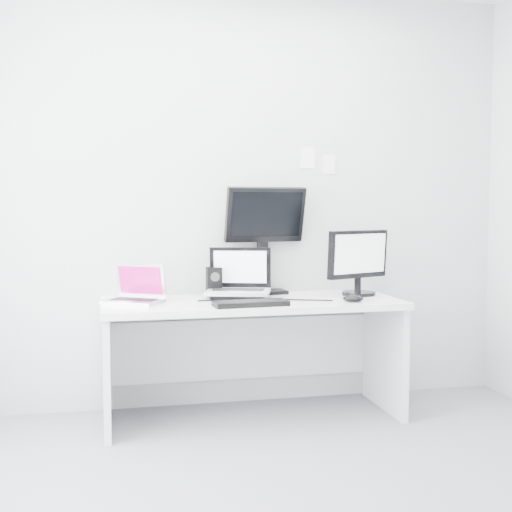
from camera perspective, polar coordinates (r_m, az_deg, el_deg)
ground at (r=3.12m, az=4.82°, el=-20.45°), size 3.60×3.60×0.00m
back_wall at (r=4.38m, az=-1.30°, el=4.92°), size 3.60×0.00×3.60m
desk at (r=4.15m, az=-0.33°, el=-8.77°), size 1.80×0.70×0.73m
macbook at (r=4.00m, az=-10.44°, el=-2.25°), size 0.40×0.38×0.24m
speaker at (r=4.24m, az=-3.60°, el=-2.21°), size 0.10×0.10×0.18m
dell_laptop at (r=4.11m, az=-1.54°, el=-1.44°), size 0.46×0.40×0.32m
rear_monitor at (r=4.34m, az=0.70°, el=1.45°), size 0.54×0.25×0.71m
samsung_monitor at (r=4.33m, az=8.77°, el=-0.47°), size 0.52×0.38×0.43m
keyboard at (r=3.84m, az=-0.45°, el=-4.06°), size 0.44×0.19×0.03m
mouse at (r=4.03m, az=8.28°, el=-3.62°), size 0.14×0.10×0.04m
wall_note_0 at (r=4.50m, az=4.40°, el=8.34°), size 0.10×0.00×0.14m
wall_note_1 at (r=4.54m, az=6.23°, el=7.78°), size 0.09×0.00×0.13m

